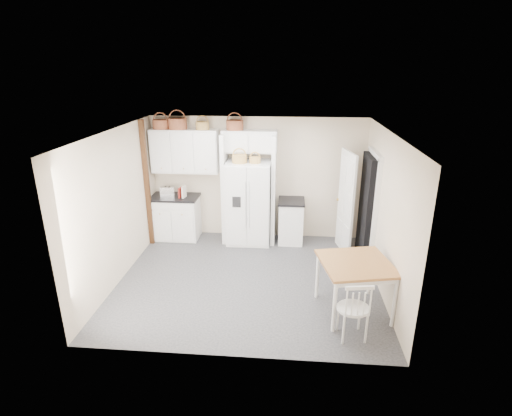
{
  "coord_description": "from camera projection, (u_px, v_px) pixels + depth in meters",
  "views": [
    {
      "loc": [
        0.67,
        -6.2,
        3.6
      ],
      "look_at": [
        0.1,
        0.4,
        1.2
      ],
      "focal_mm": 28.0,
      "sensor_mm": 36.0,
      "label": 1
    }
  ],
  "objects": [
    {
      "name": "wall_right",
      "position": [
        385.0,
        215.0,
        6.47
      ],
      "size": [
        0.0,
        4.0,
        4.0
      ],
      "primitive_type": "plane",
      "rotation": [
        1.57,
        0.0,
        -1.57
      ],
      "color": "beige",
      "rests_on": "floor"
    },
    {
      "name": "doorway_void",
      "position": [
        367.0,
        209.0,
        7.51
      ],
      "size": [
        0.18,
        0.85,
        2.05
      ],
      "primitive_type": "cube",
      "color": "black",
      "rests_on": "floor"
    },
    {
      "name": "counter_left",
      "position": [
        174.0,
        197.0,
        8.51
      ],
      "size": [
        1.02,
        0.66,
        0.04
      ],
      "primitive_type": "cube",
      "color": "black",
      "rests_on": "base_cab_left"
    },
    {
      "name": "cookbook_cream",
      "position": [
        184.0,
        192.0,
        8.37
      ],
      "size": [
        0.07,
        0.17,
        0.25
      ],
      "primitive_type": "cube",
      "rotation": [
        0.0,
        0.0,
        -0.19
      ],
      "color": "silver",
      "rests_on": "counter_left"
    },
    {
      "name": "basket_upper_c",
      "position": [
        203.0,
        126.0,
        8.07
      ],
      "size": [
        0.27,
        0.27,
        0.16
      ],
      "primitive_type": "cylinder",
      "color": "olive",
      "rests_on": "upper_cabinet"
    },
    {
      "name": "trim_post",
      "position": [
        147.0,
        184.0,
        8.09
      ],
      "size": [
        0.09,
        0.09,
        2.6
      ],
      "primitive_type": "cube",
      "color": "black",
      "rests_on": "floor"
    },
    {
      "name": "basket_fridge_a",
      "position": [
        239.0,
        159.0,
        7.94
      ],
      "size": [
        0.3,
        0.3,
        0.16
      ],
      "primitive_type": "cylinder",
      "color": "olive",
      "rests_on": "refrigerator"
    },
    {
      "name": "wall_left",
      "position": [
        117.0,
        207.0,
        6.83
      ],
      "size": [
        0.0,
        4.0,
        4.0
      ],
      "primitive_type": "plane",
      "rotation": [
        1.57,
        0.0,
        1.57
      ],
      "color": "beige",
      "rests_on": "floor"
    },
    {
      "name": "basket_bridge_a",
      "position": [
        235.0,
        125.0,
        8.01
      ],
      "size": [
        0.35,
        0.35,
        0.19
      ],
      "primitive_type": "cylinder",
      "color": "brown",
      "rests_on": "bridge_cabinet"
    },
    {
      "name": "dining_table",
      "position": [
        354.0,
        287.0,
        6.04
      ],
      "size": [
        1.2,
        1.2,
        0.84
      ],
      "primitive_type": "cube",
      "rotation": [
        0.0,
        0.0,
        0.21
      ],
      "color": "brown",
      "rests_on": "floor"
    },
    {
      "name": "refrigerator",
      "position": [
        249.0,
        203.0,
        8.34
      ],
      "size": [
        0.9,
        0.73,
        1.74
      ],
      "primitive_type": "cube",
      "color": "white",
      "rests_on": "floor"
    },
    {
      "name": "base_cab_left",
      "position": [
        176.0,
        218.0,
        8.67
      ],
      "size": [
        0.98,
        0.62,
        0.91
      ],
      "primitive_type": "cube",
      "color": "white",
      "rests_on": "floor"
    },
    {
      "name": "upper_cabinet",
      "position": [
        185.0,
        151.0,
        8.28
      ],
      "size": [
        1.4,
        0.34,
        0.9
      ],
      "primitive_type": "cube",
      "color": "white",
      "rests_on": "wall_back"
    },
    {
      "name": "wall_back",
      "position": [
        258.0,
        178.0,
        8.52
      ],
      "size": [
        4.5,
        0.0,
        4.5
      ],
      "primitive_type": "plane",
      "rotation": [
        1.57,
        0.0,
        0.0
      ],
      "color": "beige",
      "rests_on": "floor"
    },
    {
      "name": "cookbook_red",
      "position": [
        180.0,
        193.0,
        8.38
      ],
      "size": [
        0.06,
        0.15,
        0.22
      ],
      "primitive_type": "cube",
      "rotation": [
        0.0,
        0.0,
        -0.17
      ],
      "color": "maroon",
      "rests_on": "counter_left"
    },
    {
      "name": "basket_fridge_b",
      "position": [
        255.0,
        160.0,
        7.92
      ],
      "size": [
        0.22,
        0.22,
        0.12
      ],
      "primitive_type": "cylinder",
      "color": "olive",
      "rests_on": "refrigerator"
    },
    {
      "name": "ceiling",
      "position": [
        247.0,
        132.0,
        6.21
      ],
      "size": [
        4.5,
        4.5,
        0.0
      ],
      "primitive_type": "plane",
      "color": "white",
      "rests_on": "wall_back"
    },
    {
      "name": "basket_upper_a",
      "position": [
        161.0,
        124.0,
        8.13
      ],
      "size": [
        0.33,
        0.33,
        0.19
      ],
      "primitive_type": "cylinder",
      "color": "brown",
      "rests_on": "upper_cabinet"
    },
    {
      "name": "fridge_panel_left",
      "position": [
        225.0,
        188.0,
        8.35
      ],
      "size": [
        0.08,
        0.6,
        2.3
      ],
      "primitive_type": "cube",
      "color": "white",
      "rests_on": "floor"
    },
    {
      "name": "toaster",
      "position": [
        168.0,
        191.0,
        8.48
      ],
      "size": [
        0.32,
        0.21,
        0.2
      ],
      "primitive_type": "cube",
      "rotation": [
        0.0,
        0.0,
        0.16
      ],
      "color": "silver",
      "rests_on": "counter_left"
    },
    {
      "name": "base_cab_right",
      "position": [
        291.0,
        222.0,
        8.47
      ],
      "size": [
        0.51,
        0.61,
        0.89
      ],
      "primitive_type": "cube",
      "color": "white",
      "rests_on": "floor"
    },
    {
      "name": "counter_right",
      "position": [
        291.0,
        201.0,
        8.32
      ],
      "size": [
        0.55,
        0.65,
        0.04
      ],
      "primitive_type": "cube",
      "color": "black",
      "rests_on": "base_cab_right"
    },
    {
      "name": "fridge_panel_right",
      "position": [
        274.0,
        190.0,
        8.26
      ],
      "size": [
        0.08,
        0.6,
        2.3
      ],
      "primitive_type": "cube",
      "color": "white",
      "rests_on": "floor"
    },
    {
      "name": "bridge_cabinet",
      "position": [
        250.0,
        141.0,
        8.1
      ],
      "size": [
        1.12,
        0.34,
        0.45
      ],
      "primitive_type": "cube",
      "color": "white",
      "rests_on": "wall_back"
    },
    {
      "name": "door_slab",
      "position": [
        346.0,
        203.0,
        7.85
      ],
      "size": [
        0.21,
        0.79,
        2.05
      ],
      "primitive_type": "cube",
      "rotation": [
        0.0,
        0.0,
        -1.36
      ],
      "color": "white",
      "rests_on": "floor"
    },
    {
      "name": "basket_upper_b",
      "position": [
        178.0,
        124.0,
        8.1
      ],
      "size": [
        0.38,
        0.38,
        0.22
      ],
      "primitive_type": "cylinder",
      "color": "brown",
      "rests_on": "upper_cabinet"
    },
    {
      "name": "windsor_chair",
      "position": [
        353.0,
        308.0,
        5.45
      ],
      "size": [
        0.5,
        0.47,
        0.92
      ],
      "primitive_type": "cube",
      "rotation": [
        0.0,
        0.0,
        0.15
      ],
      "color": "white",
      "rests_on": "floor"
    },
    {
      "name": "floor",
      "position": [
        248.0,
        279.0,
        7.09
      ],
      "size": [
        4.5,
        4.5,
        0.0
      ],
      "primitive_type": "plane",
      "color": "#29292C",
      "rests_on": "ground"
    }
  ]
}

